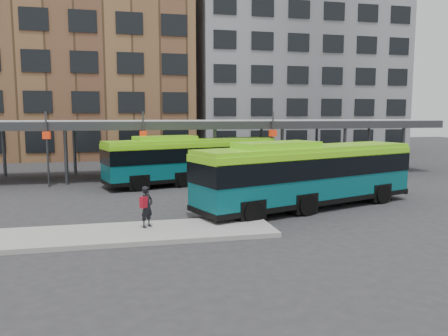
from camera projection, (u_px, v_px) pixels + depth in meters
The scene contains 9 objects.
ground at pixel (218, 213), 20.44m from camera, with size 120.00×120.00×0.00m, color #28282B.
boarding_island at pixel (91, 236), 16.33m from camera, with size 14.00×3.00×0.18m, color gray.
canopy at pixel (182, 124), 32.41m from camera, with size 40.00×6.53×4.80m.
building_brick at pixel (69, 56), 47.92m from camera, with size 26.00×14.00×22.00m, color brown.
building_grey at pixel (291, 70), 53.69m from camera, with size 24.00×14.00×20.00m, color slate.
bus_front at pixel (308, 173), 21.40m from camera, with size 12.27×6.38×3.33m.
bus_rear at pixel (192, 159), 29.10m from camera, with size 11.95×5.69×3.23m.
pedestrian at pixel (147, 207), 17.13m from camera, with size 0.69×0.70×1.63m.
bike_rack at pixel (350, 166), 34.94m from camera, with size 6.81×1.39×1.03m.
Camera 1 is at (-4.11, -19.60, 4.59)m, focal length 35.00 mm.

